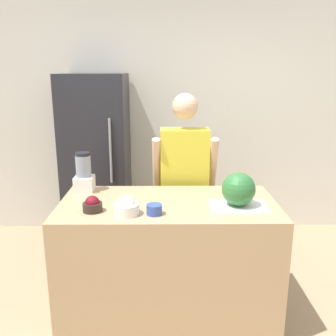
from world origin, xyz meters
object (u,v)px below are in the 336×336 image
at_px(person, 184,186).
at_px(bowl_cherries, 92,205).
at_px(bowl_cream, 126,207).
at_px(watermelon, 239,189).
at_px(bowl_small_blue, 154,209).
at_px(blender, 84,174).
at_px(refrigerator, 97,161).

xyz_separation_m(person, bowl_cherries, (-0.67, -0.76, 0.11)).
height_order(person, bowl_cream, person).
bearing_deg(watermelon, bowl_small_blue, -167.07).
bearing_deg(bowl_cream, watermelon, 9.68).
height_order(bowl_cream, blender, blender).
bearing_deg(blender, bowl_small_blue, -41.57).
relative_size(refrigerator, blender, 5.82).
bearing_deg(refrigerator, blender, -85.25).
bearing_deg(person, bowl_cherries, -131.24).
bearing_deg(blender, bowl_cherries, -71.79).
bearing_deg(refrigerator, bowl_small_blue, -67.29).
bearing_deg(refrigerator, watermelon, -49.17).
distance_m(bowl_cherries, bowl_cream, 0.25).
relative_size(bowl_cream, blender, 0.54).
bearing_deg(refrigerator, bowl_cream, -73.24).
bearing_deg(watermelon, refrigerator, 130.83).
relative_size(bowl_cherries, bowl_cream, 0.79).
distance_m(refrigerator, bowl_small_blue, 1.71).
bearing_deg(person, watermelon, -63.45).
bearing_deg(watermelon, blender, 162.19).
distance_m(bowl_cherries, blender, 0.48).
xyz_separation_m(refrigerator, watermelon, (1.25, -1.44, 0.15)).
distance_m(refrigerator, person, 1.18).
height_order(watermelon, bowl_cream, watermelon).
relative_size(refrigerator, person, 1.09).
xyz_separation_m(person, bowl_cream, (-0.43, -0.82, 0.12)).
relative_size(watermelon, blender, 0.75).
relative_size(person, bowl_cream, 9.96).
relative_size(bowl_cherries, bowl_small_blue, 1.26).
xyz_separation_m(watermelon, bowl_small_blue, (-0.59, -0.13, -0.10)).
bearing_deg(bowl_small_blue, bowl_cream, 179.08).
relative_size(bowl_cherries, blender, 0.43).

